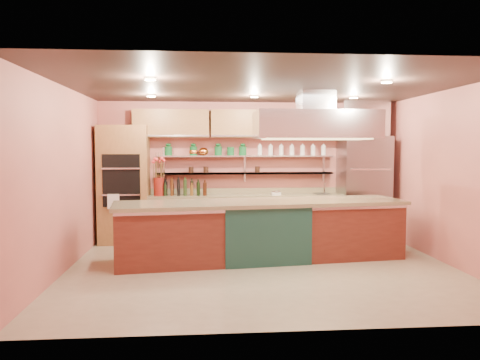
{
  "coord_description": "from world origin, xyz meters",
  "views": [
    {
      "loc": [
        -0.93,
        -7.1,
        1.88
      ],
      "look_at": [
        -0.27,
        1.0,
        1.31
      ],
      "focal_mm": 35.0,
      "sensor_mm": 36.0,
      "label": 1
    }
  ],
  "objects": [
    {
      "name": "wall_right",
      "position": [
        3.0,
        0.0,
        1.4
      ],
      "size": [
        0.04,
        5.0,
        2.8
      ],
      "primitive_type": "cube",
      "color": "#BD6459",
      "rests_on": "floor"
    },
    {
      "name": "island",
      "position": [
        0.05,
        0.58,
        0.49
      ],
      "size": [
        4.81,
        1.6,
        0.99
      ],
      "primitive_type": "cube",
      "rotation": [
        0.0,
        0.0,
        0.12
      ],
      "color": "maroon",
      "rests_on": "floor"
    },
    {
      "name": "upper_cabinets",
      "position": [
        0.0,
        2.32,
        2.35
      ],
      "size": [
        4.6,
        0.36,
        0.55
      ],
      "primitive_type": "cube",
      "color": "brown",
      "rests_on": "wall_back"
    },
    {
      "name": "wall_shelf_lower",
      "position": [
        -0.05,
        2.37,
        1.35
      ],
      "size": [
        3.6,
        0.26,
        0.03
      ],
      "primitive_type": "cube",
      "color": "silver",
      "rests_on": "wall_back"
    },
    {
      "name": "oven_stack",
      "position": [
        -2.45,
        2.18,
        1.15
      ],
      "size": [
        0.95,
        0.64,
        2.3
      ],
      "primitive_type": "cube",
      "color": "brown",
      "rests_on": "floor"
    },
    {
      "name": "back_counter",
      "position": [
        -0.05,
        2.2,
        0.47
      ],
      "size": [
        3.84,
        0.64,
        0.93
      ],
      "primitive_type": "cube",
      "color": "tan",
      "rests_on": "floor"
    },
    {
      "name": "wall_left",
      "position": [
        -3.0,
        0.0,
        1.4
      ],
      "size": [
        0.04,
        5.0,
        2.8
      ],
      "primitive_type": "cube",
      "color": "#BD6459",
      "rests_on": "floor"
    },
    {
      "name": "kitchen_scale",
      "position": [
        0.55,
        2.15,
        0.98
      ],
      "size": [
        0.21,
        0.18,
        0.1
      ],
      "primitive_type": "cube",
      "rotation": [
        0.0,
        0.0,
        0.27
      ],
      "color": "silver",
      "rests_on": "back_counter"
    },
    {
      "name": "flower_vase",
      "position": [
        -1.78,
        2.15,
        1.11
      ],
      "size": [
        0.25,
        0.25,
        0.36
      ],
      "primitive_type": "cylinder",
      "rotation": [
        0.0,
        0.0,
        -0.31
      ],
      "color": "maroon",
      "rests_on": "back_counter"
    },
    {
      "name": "ceiling_downlights",
      "position": [
        0.0,
        0.2,
        2.77
      ],
      "size": [
        4.0,
        2.8,
        0.02
      ],
      "primitive_type": "cube",
      "color": "#FFE5A5",
      "rests_on": "ceiling"
    },
    {
      "name": "green_canister",
      "position": [
        -0.35,
        2.37,
        1.8
      ],
      "size": [
        0.18,
        0.18,
        0.17
      ],
      "primitive_type": "cylinder",
      "rotation": [
        0.0,
        0.0,
        0.36
      ],
      "color": "#104D21",
      "rests_on": "wall_shelf_upper"
    },
    {
      "name": "refrigerator",
      "position": [
        2.35,
        2.14,
        1.05
      ],
      "size": [
        0.95,
        0.72,
        2.1
      ],
      "primitive_type": "cube",
      "color": "gray",
      "rests_on": "floor"
    },
    {
      "name": "wall_shelf_upper",
      "position": [
        -0.05,
        2.37,
        1.7
      ],
      "size": [
        3.6,
        0.26,
        0.03
      ],
      "primitive_type": "cube",
      "color": "silver",
      "rests_on": "wall_back"
    },
    {
      "name": "floor",
      "position": [
        0.0,
        0.0,
        -0.01
      ],
      "size": [
        6.0,
        5.0,
        0.02
      ],
      "primitive_type": "cube",
      "color": "gray",
      "rests_on": "ground"
    },
    {
      "name": "wall_back",
      "position": [
        0.0,
        2.5,
        1.4
      ],
      "size": [
        6.0,
        0.04,
        2.8
      ],
      "primitive_type": "cube",
      "color": "#BD6459",
      "rests_on": "floor"
    },
    {
      "name": "bar_faucet",
      "position": [
        1.57,
        2.25,
        1.04
      ],
      "size": [
        0.04,
        0.04,
        0.23
      ],
      "primitive_type": "cylinder",
      "rotation": [
        0.0,
        0.0,
        -0.25
      ],
      "color": "silver",
      "rests_on": "back_counter"
    },
    {
      "name": "ceiling",
      "position": [
        0.0,
        0.0,
        2.8
      ],
      "size": [
        6.0,
        5.0,
        0.02
      ],
      "primitive_type": "cube",
      "color": "black",
      "rests_on": "wall_back"
    },
    {
      "name": "wall_front",
      "position": [
        0.0,
        -2.5,
        1.4
      ],
      "size": [
        6.0,
        0.04,
        2.8
      ],
      "primitive_type": "cube",
      "color": "#BD6459",
      "rests_on": "floor"
    },
    {
      "name": "oil_bottle_cluster",
      "position": [
        -1.26,
        2.15,
        1.07
      ],
      "size": [
        0.93,
        0.41,
        0.29
      ],
      "primitive_type": "cube",
      "rotation": [
        0.0,
        0.0,
        -0.18
      ],
      "color": "black",
      "rests_on": "back_counter"
    },
    {
      "name": "copper_kettle",
      "position": [
        -0.9,
        2.37,
        1.79
      ],
      "size": [
        0.24,
        0.24,
        0.16
      ],
      "primitive_type": "ellipsoid",
      "rotation": [
        0.0,
        0.0,
        0.24
      ],
      "color": "orange",
      "rests_on": "wall_shelf_upper"
    },
    {
      "name": "range_hood",
      "position": [
        0.95,
        0.58,
        2.25
      ],
      "size": [
        2.0,
        1.0,
        0.45
      ],
      "primitive_type": "cube",
      "color": "silver",
      "rests_on": "ceiling"
    }
  ]
}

